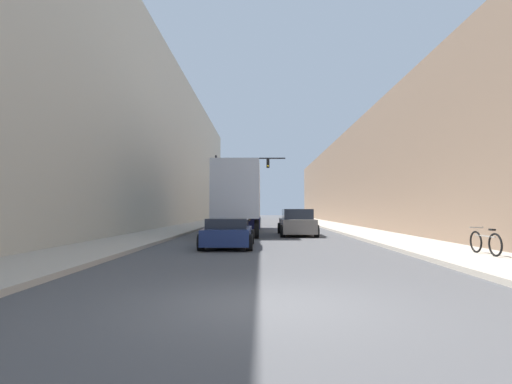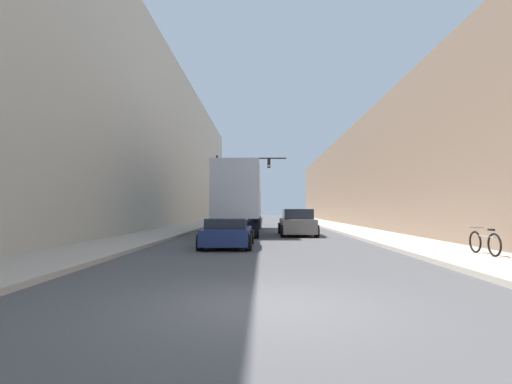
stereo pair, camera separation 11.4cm
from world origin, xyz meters
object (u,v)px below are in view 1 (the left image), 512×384
Objects in this scene: sedan_car at (228,233)px; traffic_signal_gantry at (234,175)px; parked_bicycle at (485,243)px; semi_truck at (241,198)px; suv_car at (297,223)px.

sedan_car is 23.30m from traffic_signal_gantry.
traffic_signal_gantry is at bearing 110.18° from parked_bicycle.
sedan_car is 0.61× the size of traffic_signal_gantry.
semi_truck is 12.60m from traffic_signal_gantry.
traffic_signal_gantry is (-1.32, 22.84, 4.39)m from sedan_car.
suv_car is at bearing -72.33° from traffic_signal_gantry.
semi_truck is 7.51× the size of parked_bicycle.
traffic_signal_gantry reaches higher than suv_car.
sedan_car is at bearing -115.12° from suv_car.
sedan_car is 8.36m from suv_car.
suv_car is 0.70× the size of traffic_signal_gantry.
suv_car reaches higher than sedan_car.
parked_bicycle is (4.98, -11.53, -0.23)m from suv_car.
sedan_car reaches higher than parked_bicycle.
semi_truck reaches higher than sedan_car.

